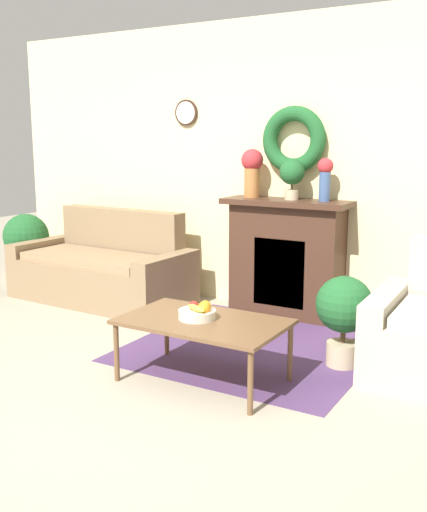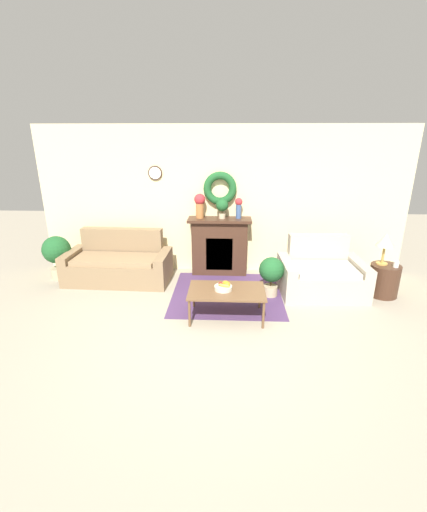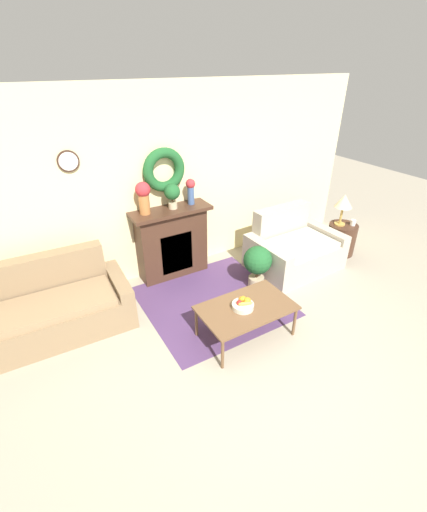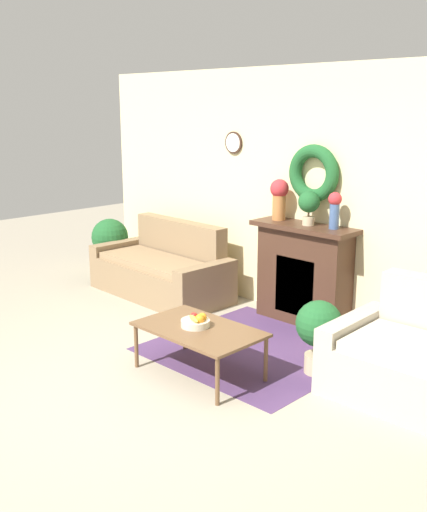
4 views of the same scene
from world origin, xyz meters
name	(u,v)px [view 3 (image 3 of 4)]	position (x,y,z in m)	size (l,w,h in m)	color
ground_plane	(280,384)	(0.00, 0.00, 0.00)	(16.00, 16.00, 0.00)	#9E937F
floor_rug	(213,301)	(0.11, 1.56, 0.00)	(1.80, 1.77, 0.01)	#4C335B
wall_back	(165,185)	(0.00, 2.69, 1.36)	(6.80, 0.20, 2.70)	beige
fireplace	(172,242)	(-0.04, 2.49, 0.54)	(1.16, 0.41, 1.07)	#42281C
couch_left	(50,310)	(-1.85, 2.06, 0.30)	(1.86, 0.91, 0.90)	#846B4C
loveseat_right	(293,249)	(1.68, 1.72, 0.31)	(1.37, 1.00, 0.91)	#B2A893
coffee_table	(246,309)	(0.11, 0.79, 0.39)	(1.09, 0.67, 0.43)	brown
fruit_bowl	(243,304)	(0.07, 0.79, 0.47)	(0.25, 0.25, 0.13)	beige
side_table_by_loveseat	(341,239)	(2.68, 1.63, 0.26)	(0.47, 0.47, 0.53)	#42281C
table_lamp	(344,202)	(2.62, 1.67, 0.92)	(0.28, 0.28, 0.52)	#B28E42
mug	(353,223)	(2.79, 1.55, 0.57)	(0.08, 0.08, 0.10)	silver
vase_on_mantel_left	(143,196)	(-0.40, 2.49, 1.33)	(0.20, 0.20, 0.44)	#AD6B38
vase_on_mantel_right	(191,190)	(0.30, 2.49, 1.29)	(0.14, 0.14, 0.37)	#3D5684
potted_plant_on_mantel	(172,193)	(0.01, 2.47, 1.30)	(0.22, 0.22, 0.36)	tan
potted_plant_floor_by_loveseat	(257,263)	(0.83, 1.53, 0.41)	(0.41, 0.41, 0.66)	tan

